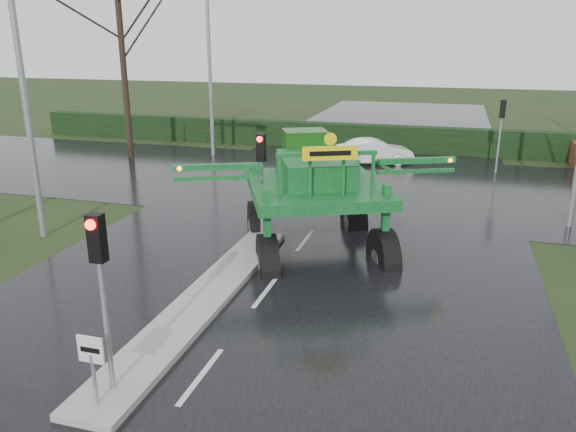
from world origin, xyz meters
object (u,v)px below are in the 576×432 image
(traffic_signal_mid, at_px, (261,164))
(traffic_signal_near, at_px, (100,266))
(traffic_signal_far, at_px, (502,120))
(street_light_left_far, at_px, (214,44))
(keep_left_sign, at_px, (92,359))
(white_sedan, at_px, (374,164))
(street_light_left_near, at_px, (26,49))
(crop_sprayer, at_px, (266,188))

(traffic_signal_mid, bearing_deg, traffic_signal_near, -90.00)
(traffic_signal_mid, bearing_deg, traffic_signal_far, 58.07)
(traffic_signal_near, xyz_separation_m, street_light_left_far, (-6.89, 21.01, 3.40))
(street_light_left_far, bearing_deg, keep_left_sign, -72.22)
(traffic_signal_near, bearing_deg, white_sedan, 85.20)
(traffic_signal_mid, distance_m, white_sedan, 13.15)
(street_light_left_far, relative_size, white_sedan, 2.54)
(traffic_signal_near, bearing_deg, street_light_left_near, 134.53)
(keep_left_sign, bearing_deg, street_light_left_far, 107.78)
(crop_sprayer, bearing_deg, keep_left_sign, -120.10)
(street_light_left_near, bearing_deg, crop_sprayer, -1.37)
(keep_left_sign, distance_m, traffic_signal_near, 1.61)
(keep_left_sign, xyz_separation_m, street_light_left_far, (-6.89, 21.50, 4.93))
(traffic_signal_mid, height_order, street_light_left_near, street_light_left_near)
(keep_left_sign, relative_size, traffic_signal_near, 0.38)
(street_light_left_far, bearing_deg, street_light_left_near, -90.00)
(traffic_signal_near, relative_size, traffic_signal_mid, 1.00)
(street_light_left_far, distance_m, crop_sprayer, 16.51)
(crop_sprayer, bearing_deg, traffic_signal_near, -120.50)
(street_light_left_near, distance_m, street_light_left_far, 14.00)
(traffic_signal_far, relative_size, street_light_left_far, 0.35)
(keep_left_sign, distance_m, street_light_left_far, 23.11)
(traffic_signal_near, xyz_separation_m, white_sedan, (1.79, 21.27, -2.59))
(street_light_left_far, bearing_deg, crop_sprayer, -61.81)
(keep_left_sign, xyz_separation_m, traffic_signal_mid, (0.00, 8.99, 1.53))
(traffic_signal_mid, distance_m, street_light_left_far, 14.68)
(traffic_signal_mid, relative_size, street_light_left_far, 0.35)
(traffic_signal_far, height_order, street_light_left_near, street_light_left_near)
(traffic_signal_far, height_order, crop_sprayer, crop_sprayer)
(keep_left_sign, height_order, traffic_signal_far, traffic_signal_far)
(crop_sprayer, bearing_deg, traffic_signal_mid, 88.28)
(traffic_signal_near, distance_m, traffic_signal_far, 22.42)
(keep_left_sign, xyz_separation_m, street_light_left_near, (-6.89, 7.50, 4.93))
(traffic_signal_far, relative_size, street_light_left_near, 0.35)
(crop_sprayer, relative_size, white_sedan, 2.02)
(traffic_signal_near, relative_size, traffic_signal_far, 1.00)
(street_light_left_far, height_order, crop_sprayer, street_light_left_far)
(traffic_signal_far, bearing_deg, keep_left_sign, 70.07)
(traffic_signal_mid, bearing_deg, street_light_left_near, -167.79)
(keep_left_sign, relative_size, traffic_signal_far, 0.38)
(traffic_signal_mid, height_order, crop_sprayer, crop_sprayer)
(white_sedan, bearing_deg, crop_sprayer, 155.57)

